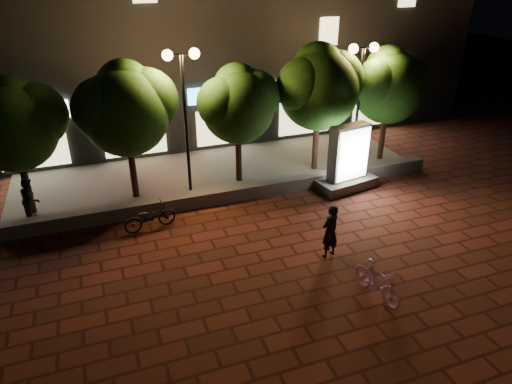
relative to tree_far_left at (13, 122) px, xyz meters
name	(u,v)px	position (x,y,z in m)	size (l,w,h in m)	color
ground	(280,258)	(6.95, -5.46, -3.29)	(80.00, 80.00, 0.00)	#5B251C
retaining_wall	(238,193)	(6.95, -1.46, -3.04)	(16.00, 0.45, 0.50)	#625F5B
sidewalk	(219,172)	(6.95, 1.04, -3.25)	(16.00, 5.00, 0.08)	#625F5B
building_block	(178,26)	(6.94, 7.53, 1.70)	(28.00, 8.12, 11.30)	black
tree_far_left	(13,122)	(0.00, 0.00, 0.00)	(3.36, 2.80, 4.63)	#321B13
tree_left	(126,106)	(3.50, 0.00, 0.15)	(3.60, 3.00, 4.89)	#321B13
tree_mid	(238,102)	(7.50, 0.00, -0.08)	(3.24, 2.70, 4.50)	#321B13
tree_right	(320,85)	(10.80, 0.00, 0.27)	(3.72, 3.10, 5.07)	#321B13
tree_far_right	(389,83)	(14.00, 0.00, 0.08)	(3.48, 2.90, 4.76)	#321B13
street_lamp_left	(183,86)	(5.45, -0.26, 0.74)	(1.26, 0.36, 5.18)	black
street_lamp_right	(361,74)	(12.45, -0.26, 0.60)	(1.26, 0.36, 4.98)	black
ad_kiosk	(348,163)	(11.15, -1.96, -2.28)	(2.49, 1.55, 2.52)	#625F5B
scooter_pink	(377,281)	(8.60, -7.90, -2.80)	(0.46, 1.65, 0.99)	#C178B3
rider	(330,231)	(8.34, -5.83, -2.45)	(0.61, 0.40, 1.68)	black
scooter_parked	(150,217)	(3.62, -2.46, -2.85)	(0.59, 1.69, 0.89)	black
pedestrian	(31,199)	(0.04, -0.61, -2.46)	(0.73, 0.57, 1.50)	black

